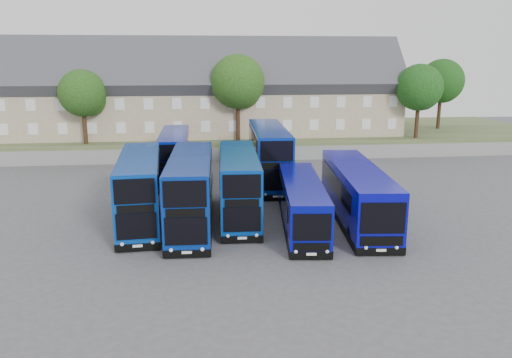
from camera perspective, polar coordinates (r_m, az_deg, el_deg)
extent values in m
plane|color=#4B4B51|center=(30.29, -2.10, -7.10)|extent=(120.00, 120.00, 0.00)
cube|color=slate|center=(53.24, -4.07, 2.81)|extent=(70.00, 0.40, 1.50)
cube|color=#465530|center=(63.05, -4.46, 4.73)|extent=(80.00, 20.00, 2.00)
cube|color=tan|center=(62.52, -27.12, 6.91)|extent=(6.00, 8.00, 6.00)
cube|color=brown|center=(61.75, -26.49, 13.30)|extent=(0.60, 0.90, 1.40)
cube|color=tan|center=(60.67, -21.78, 7.27)|extent=(6.00, 8.00, 6.00)
cube|color=#39393E|center=(60.46, -22.03, 10.09)|extent=(6.00, 10.40, 10.40)
cube|color=brown|center=(60.03, -20.95, 13.84)|extent=(0.60, 0.90, 1.40)
cube|color=tan|center=(59.38, -16.14, 7.58)|extent=(6.00, 8.00, 6.00)
cube|color=#39393E|center=(59.16, -16.34, 10.47)|extent=(6.00, 10.40, 10.40)
cube|color=brown|center=(58.88, -15.11, 14.28)|extent=(0.60, 0.90, 1.40)
cube|color=tan|center=(58.67, -10.31, 7.83)|extent=(6.00, 8.00, 6.00)
cube|color=#39393E|center=(58.45, -10.44, 10.75)|extent=(6.00, 10.40, 10.40)
cube|color=brown|center=(58.32, -9.09, 14.58)|extent=(0.60, 0.90, 1.40)
cube|color=tan|center=(58.57, -4.39, 8.00)|extent=(6.00, 8.00, 6.00)
cube|color=#39393E|center=(58.36, -4.44, 10.93)|extent=(6.00, 10.40, 10.40)
cube|color=brown|center=(58.38, -2.99, 14.72)|extent=(0.60, 0.90, 1.40)
cube|color=tan|center=(59.09, 1.49, 8.08)|extent=(6.00, 8.00, 6.00)
cube|color=#39393E|center=(58.87, 1.51, 10.99)|extent=(6.00, 10.40, 10.40)
cube|color=brown|center=(59.04, 3.02, 14.71)|extent=(0.60, 0.90, 1.40)
cube|color=tan|center=(60.20, 7.21, 8.08)|extent=(6.00, 8.00, 6.00)
cube|color=#39393E|center=(59.99, 7.30, 10.93)|extent=(6.00, 10.40, 10.40)
cube|color=brown|center=(60.31, 8.85, 14.55)|extent=(0.60, 0.90, 1.40)
cube|color=tan|center=(61.88, 12.68, 8.01)|extent=(6.00, 8.00, 6.00)
cube|color=#39393E|center=(61.67, 12.83, 10.78)|extent=(6.00, 10.40, 10.40)
cube|color=brown|center=(62.13, 14.37, 14.26)|extent=(0.60, 0.90, 1.40)
cube|color=#083A9E|center=(33.94, -13.10, -0.92)|extent=(3.27, 11.28, 4.11)
cube|color=black|center=(34.51, -12.92, -4.30)|extent=(3.32, 11.33, 0.45)
cube|color=black|center=(28.81, -13.50, -5.28)|extent=(2.23, 0.21, 1.52)
cube|color=black|center=(28.23, -13.73, -1.39)|extent=(2.23, 0.21, 1.42)
cylinder|color=black|center=(31.34, -15.23, -5.90)|extent=(0.37, 1.02, 1.00)
cube|color=navy|center=(32.61, -7.44, -1.14)|extent=(3.02, 11.56, 4.24)
cube|color=black|center=(33.22, -7.32, -4.76)|extent=(3.06, 11.60, 0.45)
cube|color=black|center=(27.35, -8.00, -5.95)|extent=(2.31, 0.14, 1.56)
cube|color=black|center=(26.73, -8.15, -1.73)|extent=(2.31, 0.14, 1.46)
cylinder|color=black|center=(29.92, -9.89, -6.56)|extent=(0.34, 1.01, 1.00)
cube|color=#083897|center=(34.32, -1.98, -0.45)|extent=(2.99, 11.10, 4.05)
cube|color=black|center=(34.88, -1.95, -3.75)|extent=(3.03, 11.15, 0.45)
cube|color=black|center=(29.24, -1.60, -4.65)|extent=(2.20, 0.16, 1.50)
cube|color=black|center=(28.67, -1.63, -0.85)|extent=(2.20, 0.16, 1.40)
cylinder|color=black|center=(31.67, -3.75, -5.22)|extent=(0.34, 1.01, 1.00)
cube|color=#081B9A|center=(45.60, -9.29, 2.80)|extent=(2.42, 10.58, 3.88)
cube|color=black|center=(46.01, -9.19, 0.37)|extent=(2.46, 10.62, 0.45)
cube|color=black|center=(40.57, -9.60, 0.29)|extent=(2.10, 0.06, 1.44)
cube|color=black|center=(40.17, -9.71, 2.96)|extent=(2.10, 0.06, 1.35)
cylinder|color=black|center=(43.04, -10.79, -0.35)|extent=(0.30, 1.00, 1.00)
cube|color=#082999|center=(43.72, 1.47, 2.95)|extent=(3.24, 12.30, 4.53)
cube|color=black|center=(44.21, 1.46, 0.00)|extent=(3.29, 12.34, 0.45)
cube|color=black|center=(37.95, 2.37, -0.10)|extent=(2.47, 0.16, 1.66)
cube|color=black|center=(37.48, 2.40, 3.20)|extent=(2.47, 0.16, 1.55)
cylinder|color=black|center=(40.29, 0.25, -1.06)|extent=(0.34, 1.01, 1.00)
cube|color=#080B94|center=(32.36, 5.26, -2.56)|extent=(3.51, 11.47, 2.75)
cube|color=black|center=(32.78, 5.20, -4.96)|extent=(3.55, 11.52, 0.45)
cube|color=black|center=(26.92, 6.44, -5.52)|extent=(2.05, 0.27, 1.51)
cylinder|color=black|center=(29.39, 3.85, -6.75)|extent=(0.40, 1.03, 1.00)
cube|color=#0908A2|center=(34.30, 11.44, -1.39)|extent=(3.97, 13.41, 3.28)
cube|color=black|center=(34.77, 11.31, -4.08)|extent=(4.01, 13.45, 0.45)
cube|color=black|center=(28.05, 14.33, -4.37)|extent=(2.45, 0.29, 1.76)
cylinder|color=black|center=(30.37, 10.80, -6.28)|extent=(0.39, 1.02, 1.00)
cylinder|color=#382314|center=(55.01, -18.98, 5.75)|extent=(0.44, 0.44, 3.75)
sphere|color=#1D370F|center=(54.69, -19.25, 9.25)|extent=(4.80, 4.80, 4.80)
sphere|color=#1D370F|center=(55.01, -18.48, 8.55)|extent=(3.30, 3.30, 3.30)
cylinder|color=#382314|center=(54.30, -2.07, 6.79)|extent=(0.44, 0.44, 4.50)
sphere|color=#173A10|center=(53.96, -2.11, 11.06)|extent=(5.76, 5.76, 5.76)
sphere|color=#173A10|center=(54.46, -1.50, 10.14)|extent=(3.96, 3.96, 3.96)
cylinder|color=#382314|center=(58.82, 17.91, 6.42)|extent=(0.44, 0.44, 4.00)
sphere|color=black|center=(58.52, 18.17, 9.92)|extent=(5.12, 5.12, 5.12)
sphere|color=black|center=(59.18, 18.49, 9.15)|extent=(3.52, 3.52, 3.52)
cylinder|color=#382314|center=(67.66, 20.19, 7.22)|extent=(0.44, 0.44, 4.25)
sphere|color=#1B4011|center=(67.39, 20.46, 10.45)|extent=(5.44, 5.44, 5.44)
sphere|color=#1B4011|center=(68.06, 20.70, 9.73)|extent=(3.74, 3.74, 3.74)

